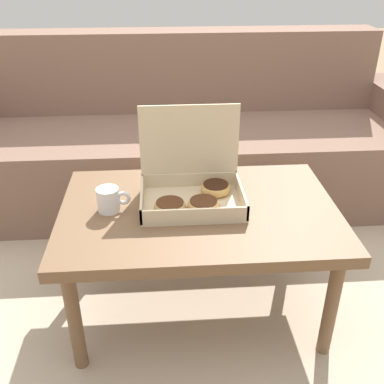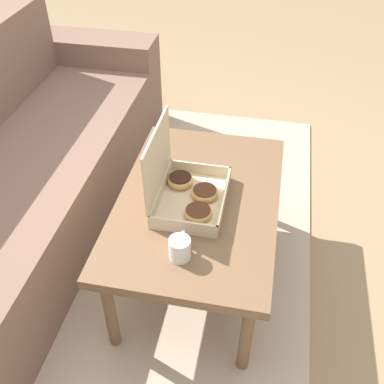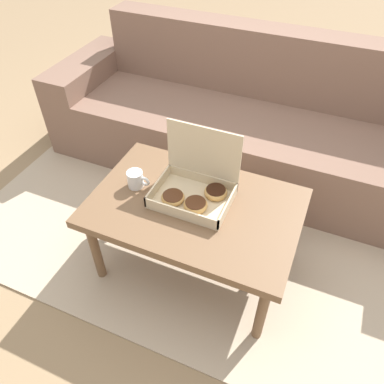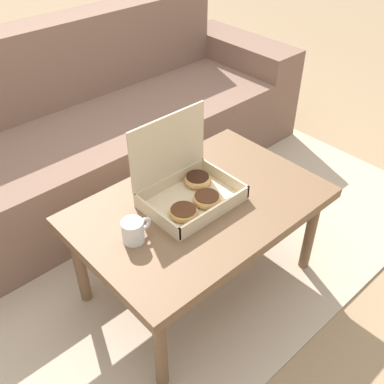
{
  "view_description": "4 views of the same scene",
  "coord_description": "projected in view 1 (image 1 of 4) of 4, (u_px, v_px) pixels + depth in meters",
  "views": [
    {
      "loc": [
        -0.12,
        -1.41,
        1.21
      ],
      "look_at": [
        -0.02,
        -0.11,
        0.49
      ],
      "focal_mm": 42.0,
      "sensor_mm": 36.0,
      "label": 1
    },
    {
      "loc": [
        -1.26,
        -0.36,
        1.58
      ],
      "look_at": [
        -0.02,
        -0.11,
        0.49
      ],
      "focal_mm": 42.0,
      "sensor_mm": 36.0,
      "label": 2
    },
    {
      "loc": [
        0.44,
        -1.19,
        1.61
      ],
      "look_at": [
        -0.02,
        -0.11,
        0.49
      ],
      "focal_mm": 35.0,
      "sensor_mm": 36.0,
      "label": 3
    },
    {
      "loc": [
        -0.88,
        -1.05,
        1.49
      ],
      "look_at": [
        -0.02,
        -0.11,
        0.49
      ],
      "focal_mm": 42.0,
      "sensor_mm": 36.0,
      "label": 4
    }
  ],
  "objects": [
    {
      "name": "couch",
      "position": [
        184.0,
        144.0,
        2.36
      ],
      "size": [
        2.54,
        0.76,
        0.82
      ],
      "color": "#7A5B4C",
      "rests_on": "ground_plane"
    },
    {
      "name": "pastry_box",
      "position": [
        194.0,
        187.0,
        1.51
      ],
      "size": [
        0.34,
        0.26,
        0.31
      ],
      "color": "beige",
      "rests_on": "coffee_table"
    },
    {
      "name": "coffee_table",
      "position": [
        199.0,
        220.0,
        1.52
      ],
      "size": [
        0.92,
        0.61,
        0.44
      ],
      "color": "brown",
      "rests_on": "ground_plane"
    },
    {
      "name": "coffee_mug",
      "position": [
        109.0,
        200.0,
        1.46
      ],
      "size": [
        0.11,
        0.07,
        0.08
      ],
      "color": "white",
      "rests_on": "coffee_table"
    },
    {
      "name": "ground_plane",
      "position": [
        195.0,
        284.0,
        1.82
      ],
      "size": [
        12.0,
        12.0,
        0.0
      ],
      "primitive_type": "plane",
      "color": "#937756"
    },
    {
      "name": "area_rug",
      "position": [
        190.0,
        240.0,
        2.08
      ],
      "size": [
        2.66,
        1.84,
        0.01
      ],
      "primitive_type": "cube",
      "color": "tan",
      "rests_on": "ground_plane"
    }
  ]
}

